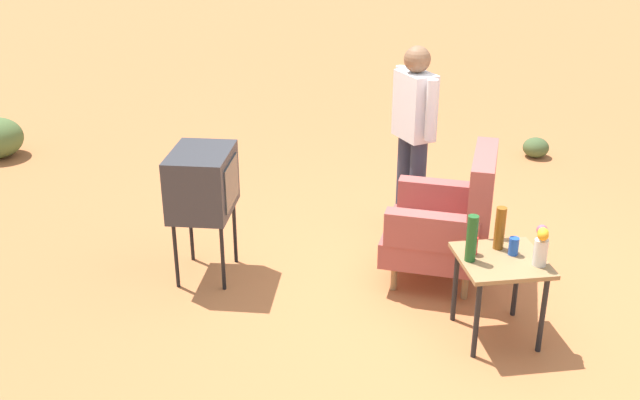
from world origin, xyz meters
TOP-DOWN VIEW (x-y plane):
  - ground_plane at (0.00, 0.00)m, footprint 60.00×60.00m
  - armchair at (-0.25, 0.10)m, footprint 1.00×1.01m
  - side_table at (0.56, 0.20)m, footprint 0.56×0.56m
  - tv_on_stand at (-0.58, -1.74)m, footprint 0.69×0.57m
  - person_standing at (-1.15, 0.03)m, footprint 0.55×0.32m
  - soda_can_blue at (0.52, 0.29)m, footprint 0.07×0.07m
  - bottle_wine_green at (0.55, -0.02)m, footprint 0.07×0.07m
  - soda_can_red at (0.47, 0.02)m, footprint 0.07×0.07m
  - bottle_tall_amber at (0.42, 0.22)m, footprint 0.07×0.07m
  - flower_vase at (0.68, 0.40)m, footprint 0.15×0.10m
  - shrub_far at (-2.73, 1.89)m, footprint 0.29×0.29m

SIDE VIEW (x-z plane):
  - ground_plane at x=0.00m, z-range 0.00..0.00m
  - shrub_far at x=-2.73m, z-range 0.00..0.22m
  - armchair at x=-0.25m, z-range -0.03..1.03m
  - side_table at x=0.56m, z-range 0.21..0.81m
  - soda_can_blue at x=0.52m, z-range 0.60..0.72m
  - soda_can_red at x=0.47m, z-range 0.60..0.72m
  - flower_vase at x=0.68m, z-range 0.61..0.88m
  - bottle_tall_amber at x=0.42m, z-range 0.60..0.90m
  - bottle_wine_green at x=0.55m, z-range 0.60..0.92m
  - tv_on_stand at x=-0.58m, z-range 0.27..1.30m
  - person_standing at x=-1.15m, z-range 0.12..1.76m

